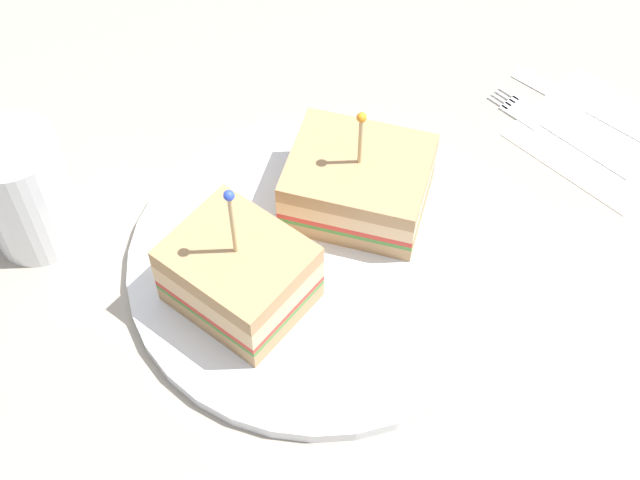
# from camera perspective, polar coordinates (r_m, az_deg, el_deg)

# --- Properties ---
(ground_plane) EXTENTS (0.96, 0.96, 0.02)m
(ground_plane) POSITION_cam_1_polar(r_m,az_deg,el_deg) (0.67, -0.00, -2.03)
(ground_plane) COLOR #9E9384
(plate) EXTENTS (0.28, 0.28, 0.01)m
(plate) POSITION_cam_1_polar(r_m,az_deg,el_deg) (0.66, -0.00, -1.29)
(plate) COLOR white
(plate) RESTS_ON ground_plane
(sandwich_half_front) EXTENTS (0.13, 0.13, 0.10)m
(sandwich_half_front) POSITION_cam_1_polar(r_m,az_deg,el_deg) (0.66, 2.40, 3.57)
(sandwich_half_front) COLOR tan
(sandwich_half_front) RESTS_ON plate
(sandwich_half_back) EXTENTS (0.11, 0.11, 0.12)m
(sandwich_half_back) POSITION_cam_1_polar(r_m,az_deg,el_deg) (0.61, -5.07, -2.15)
(sandwich_half_back) COLOR tan
(sandwich_half_back) RESTS_ON plate
(drink_glass) EXTENTS (0.07, 0.07, 0.10)m
(drink_glass) POSITION_cam_1_polar(r_m,az_deg,el_deg) (0.68, -17.84, 2.72)
(drink_glass) COLOR beige
(drink_glass) RESTS_ON ground_plane
(napkin) EXTENTS (0.15, 0.15, 0.00)m
(napkin) POSITION_cam_1_polar(r_m,az_deg,el_deg) (0.77, 17.03, 6.13)
(napkin) COLOR beige
(napkin) RESTS_ON ground_plane
(fork) EXTENTS (0.12, 0.07, 0.00)m
(fork) POSITION_cam_1_polar(r_m,az_deg,el_deg) (0.77, 13.74, 7.10)
(fork) COLOR silver
(fork) RESTS_ON ground_plane
(knife) EXTENTS (0.13, 0.07, 0.00)m
(knife) POSITION_cam_1_polar(r_m,az_deg,el_deg) (0.79, 15.70, 8.20)
(knife) COLOR silver
(knife) RESTS_ON ground_plane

